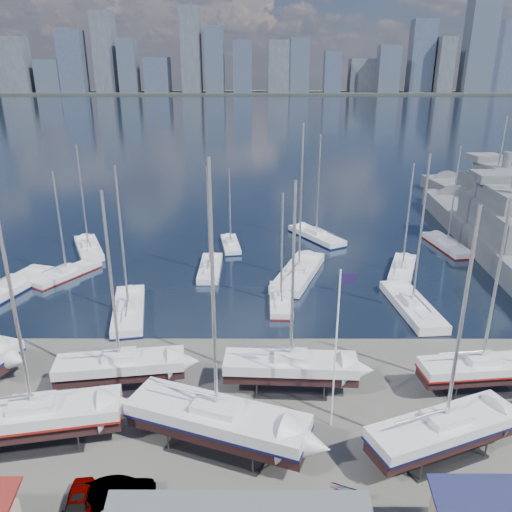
{
  "coord_description": "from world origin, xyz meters",
  "views": [
    {
      "loc": [
        0.86,
        -40.61,
        23.13
      ],
      "look_at": [
        0.78,
        8.0,
        5.21
      ],
      "focal_mm": 35.0,
      "sensor_mm": 36.0,
      "label": 1
    }
  ],
  "objects_px": {
    "naval_ship_east": "(501,241)",
    "flagpole": "(337,341)",
    "naval_ship_west": "(492,205)",
    "car_a": "(78,506)"
  },
  "relations": [
    {
      "from": "naval_ship_east",
      "to": "flagpole",
      "type": "xyz_separation_m",
      "value": [
        -27.9,
        -35.47,
        5.03
      ]
    },
    {
      "from": "naval_ship_east",
      "to": "flagpole",
      "type": "distance_m",
      "value": 45.41
    },
    {
      "from": "naval_ship_west",
      "to": "car_a",
      "type": "height_order",
      "value": "naval_ship_west"
    },
    {
      "from": "naval_ship_east",
      "to": "car_a",
      "type": "xyz_separation_m",
      "value": [
        -43.05,
        -43.03,
        -1.04
      ]
    },
    {
      "from": "naval_ship_east",
      "to": "naval_ship_west",
      "type": "bearing_deg",
      "value": -16.56
    },
    {
      "from": "flagpole",
      "to": "naval_ship_east",
      "type": "bearing_deg",
      "value": 51.81
    },
    {
      "from": "car_a",
      "to": "flagpole",
      "type": "distance_m",
      "value": 17.98
    },
    {
      "from": "car_a",
      "to": "flagpole",
      "type": "bearing_deg",
      "value": 19.15
    },
    {
      "from": "naval_ship_west",
      "to": "naval_ship_east",
      "type": "bearing_deg",
      "value": 155.25
    },
    {
      "from": "naval_ship_east",
      "to": "naval_ship_west",
      "type": "relative_size",
      "value": 1.16
    }
  ]
}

